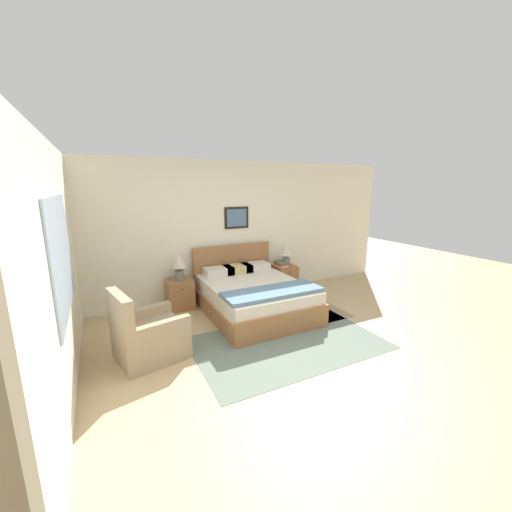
% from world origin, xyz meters
% --- Properties ---
extents(ground_plane, '(16.00, 16.00, 0.00)m').
position_xyz_m(ground_plane, '(0.00, 0.00, 0.00)').
color(ground_plane, tan).
extents(wall_back, '(7.48, 0.09, 2.60)m').
position_xyz_m(wall_back, '(0.00, 2.79, 1.30)').
color(wall_back, beige).
rests_on(wall_back, ground_plane).
extents(wall_left, '(0.08, 5.16, 2.60)m').
position_xyz_m(wall_left, '(-2.57, 1.36, 1.31)').
color(wall_left, beige).
rests_on(wall_left, ground_plane).
extents(area_rug_main, '(2.58, 1.61, 0.01)m').
position_xyz_m(area_rug_main, '(0.04, 0.56, 0.00)').
color(area_rug_main, slate).
rests_on(area_rug_main, ground_plane).
extents(area_rug_bedside, '(0.82, 1.12, 0.01)m').
position_xyz_m(area_rug_bedside, '(1.12, 1.37, 0.00)').
color(area_rug_bedside, '#897556').
rests_on(area_rug_bedside, ground_plane).
extents(bed, '(1.57, 1.98, 1.03)m').
position_xyz_m(bed, '(0.09, 1.74, 0.30)').
color(bed, '#936038').
rests_on(bed, ground_plane).
extents(armchair, '(0.92, 0.83, 0.92)m').
position_xyz_m(armchair, '(-1.75, 1.02, 0.30)').
color(armchair, '#998466').
rests_on(armchair, ground_plane).
extents(nightstand_near_window, '(0.44, 0.44, 0.53)m').
position_xyz_m(nightstand_near_window, '(-0.99, 2.50, 0.26)').
color(nightstand_near_window, '#936038').
rests_on(nightstand_near_window, ground_plane).
extents(nightstand_by_door, '(0.44, 0.44, 0.53)m').
position_xyz_m(nightstand_by_door, '(1.18, 2.50, 0.26)').
color(nightstand_by_door, '#936038').
rests_on(nightstand_by_door, ground_plane).
extents(table_lamp_near_window, '(0.26, 0.26, 0.49)m').
position_xyz_m(table_lamp_near_window, '(-0.99, 2.48, 0.84)').
color(table_lamp_near_window, slate).
rests_on(table_lamp_near_window, nightstand_near_window).
extents(table_lamp_by_door, '(0.26, 0.26, 0.49)m').
position_xyz_m(table_lamp_by_door, '(1.19, 2.48, 0.84)').
color(table_lamp_by_door, slate).
rests_on(table_lamp_by_door, nightstand_by_door).
extents(book_thick_bottom, '(0.20, 0.26, 0.03)m').
position_xyz_m(book_thick_bottom, '(1.08, 2.46, 0.54)').
color(book_thick_bottom, silver).
rests_on(book_thick_bottom, nightstand_by_door).
extents(book_hardcover_middle, '(0.19, 0.29, 0.02)m').
position_xyz_m(book_hardcover_middle, '(1.08, 2.46, 0.57)').
color(book_hardcover_middle, beige).
rests_on(book_hardcover_middle, book_thick_bottom).
extents(book_novel_upper, '(0.23, 0.26, 0.04)m').
position_xyz_m(book_novel_upper, '(1.08, 2.46, 0.60)').
color(book_novel_upper, '#B7332D').
rests_on(book_novel_upper, book_hardcover_middle).
extents(book_slim_near_top, '(0.19, 0.29, 0.03)m').
position_xyz_m(book_slim_near_top, '(1.08, 2.46, 0.63)').
color(book_slim_near_top, '#4C7551').
rests_on(book_slim_near_top, book_novel_upper).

